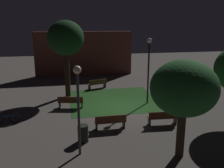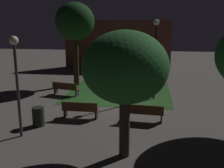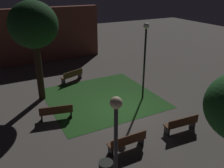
{
  "view_description": "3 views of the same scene",
  "coord_description": "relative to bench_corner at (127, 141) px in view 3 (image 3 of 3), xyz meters",
  "views": [
    {
      "loc": [
        -4.1,
        -16.46,
        6.0
      ],
      "look_at": [
        -0.5,
        1.57,
        1.39
      ],
      "focal_mm": 39.82,
      "sensor_mm": 36.0,
      "label": 1
    },
    {
      "loc": [
        1.8,
        -15.75,
        4.68
      ],
      "look_at": [
        -0.46,
        -0.33,
        1.09
      ],
      "focal_mm": 42.8,
      "sensor_mm": 36.0,
      "label": 2
    },
    {
      "loc": [
        -6.37,
        -11.1,
        7.08
      ],
      "look_at": [
        0.07,
        1.19,
        1.19
      ],
      "focal_mm": 38.74,
      "sensor_mm": 36.0,
      "label": 3
    }
  ],
  "objects": [
    {
      "name": "ground_plane",
      "position": [
        1.6,
        3.48,
        -0.48
      ],
      "size": [
        60.0,
        60.0,
        0.0
      ],
      "primitive_type": "plane",
      "color": "#56514C"
    },
    {
      "name": "tree_left_canopy",
      "position": [
        -2.2,
        7.15,
        4.21
      ],
      "size": [
        2.88,
        2.88,
        6.16
      ],
      "color": "#2D2116",
      "rests_on": "ground"
    },
    {
      "name": "bench_corner",
      "position": [
        0.0,
        0.0,
        0.0
      ],
      "size": [
        1.8,
        0.48,
        0.88
      ],
      "color": "brown",
      "rests_on": "ground"
    },
    {
      "name": "bench_path_side",
      "position": [
        0.53,
        9.05,
        0.0
      ],
      "size": [
        1.86,
        1.06,
        0.88
      ],
      "color": "brown",
      "rests_on": "ground"
    },
    {
      "name": "grass_lawn",
      "position": [
        1.31,
        5.37,
        -0.48
      ],
      "size": [
        6.9,
        6.69,
        0.01
      ],
      "primitive_type": "cube",
      "color": "#23511E",
      "rests_on": "ground"
    },
    {
      "name": "lamp_post_plaza_east",
      "position": [
        -1.92,
        -2.43,
        2.4
      ],
      "size": [
        0.36,
        0.36,
        4.19
      ],
      "color": "#333338",
      "rests_on": "ground"
    },
    {
      "name": "building_wall_backdrop",
      "position": [
        -0.1,
        15.29,
        2.0
      ],
      "size": [
        10.93,
        0.8,
        4.96
      ],
      "primitive_type": "cube",
      "color": "brown",
      "rests_on": "ground"
    },
    {
      "name": "bench_back_row",
      "position": [
        -2.09,
        4.11,
        0.0
      ],
      "size": [
        1.86,
        0.86,
        0.88
      ],
      "color": "brown",
      "rests_on": "ground"
    },
    {
      "name": "bench_front_left",
      "position": [
        3.19,
        0.0,
        0.0
      ],
      "size": [
        1.83,
        0.61,
        0.88
      ],
      "color": "#512D19",
      "rests_on": "ground"
    },
    {
      "name": "lamp_post_plaza_west",
      "position": [
        3.64,
        4.1,
        2.81
      ],
      "size": [
        0.36,
        0.36,
        4.88
      ],
      "color": "black",
      "rests_on": "ground"
    }
  ]
}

